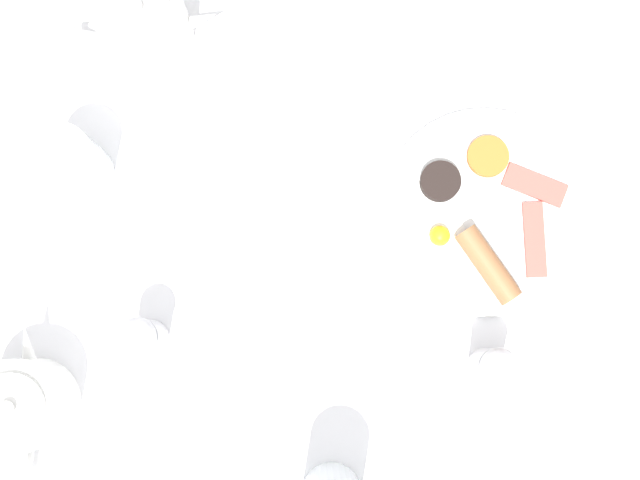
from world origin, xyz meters
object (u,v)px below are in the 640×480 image
breakfast_plate (484,215)px  fork_by_plate (600,71)px  teapot_far (24,406)px  pepper_grinder (494,367)px  salt_grinder (142,337)px  teapot_near (144,24)px  water_glass_tall (73,164)px

breakfast_plate → fork_by_plate: breakfast_plate is taller
breakfast_plate → teapot_far: bearing=-132.9°
pepper_grinder → salt_grinder: size_ratio=1.00×
teapot_near → teapot_far: 0.51m
teapot_near → teapot_far: bearing=-108.3°
breakfast_plate → teapot_far: teapot_far is taller
water_glass_tall → salt_grinder: 0.24m
teapot_far → salt_grinder: (0.10, 0.14, 0.01)m
teapot_far → water_glass_tall: 0.31m
breakfast_plate → water_glass_tall: 0.53m
teapot_far → pepper_grinder: 0.58m
water_glass_tall → pepper_grinder: size_ratio=1.04×
teapot_far → fork_by_plate: teapot_far is taller
breakfast_plate → teapot_far: 0.63m
water_glass_tall → fork_by_plate: (0.57, 0.41, -0.06)m
breakfast_plate → fork_by_plate: 0.25m
teapot_far → pepper_grinder: (0.51, 0.28, 0.01)m
water_glass_tall → fork_by_plate: size_ratio=0.73×
teapot_near → pepper_grinder: size_ratio=1.56×
salt_grinder → water_glass_tall: bearing=137.3°
pepper_grinder → salt_grinder: same height
salt_grinder → teapot_far: bearing=-125.5°
teapot_near → pepper_grinder: bearing=-47.5°
breakfast_plate → teapot_near: 0.51m
pepper_grinder → salt_grinder: bearing=-160.5°
water_glass_tall → pepper_grinder: 0.58m
breakfast_plate → pepper_grinder: size_ratio=2.31×
pepper_grinder → teapot_near: bearing=159.4°
water_glass_tall → breakfast_plate: bearing=18.1°
teapot_far → fork_by_plate: 0.86m
fork_by_plate → water_glass_tall: bearing=-144.3°
fork_by_plate → breakfast_plate: bearing=-105.3°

